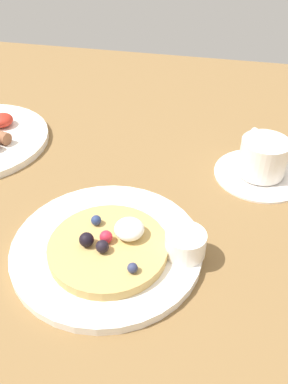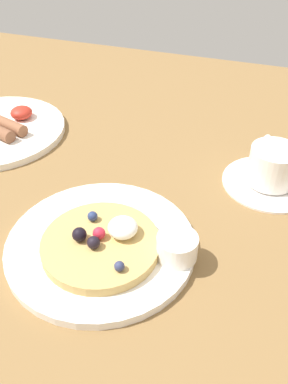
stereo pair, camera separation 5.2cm
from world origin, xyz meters
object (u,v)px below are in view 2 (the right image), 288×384
(syrup_ramekin, at_px, (177,247))
(coffee_saucer, at_px, (269,182))
(coffee_cup, at_px, (273,164))
(pancake_plate, at_px, (101,244))

(syrup_ramekin, distance_m, coffee_saucer, 0.23)
(coffee_saucer, height_order, coffee_cup, coffee_cup)
(pancake_plate, bearing_deg, coffee_saucer, 47.57)
(syrup_ramekin, distance_m, coffee_cup, 0.23)
(coffee_saucer, xyz_separation_m, coffee_cup, (-0.00, 0.00, 0.03))
(pancake_plate, distance_m, coffee_cup, 0.29)
(pancake_plate, distance_m, syrup_ramekin, 0.10)
(coffee_saucer, distance_m, coffee_cup, 0.03)
(pancake_plate, height_order, coffee_cup, coffee_cup)
(coffee_saucer, bearing_deg, coffee_cup, 107.31)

